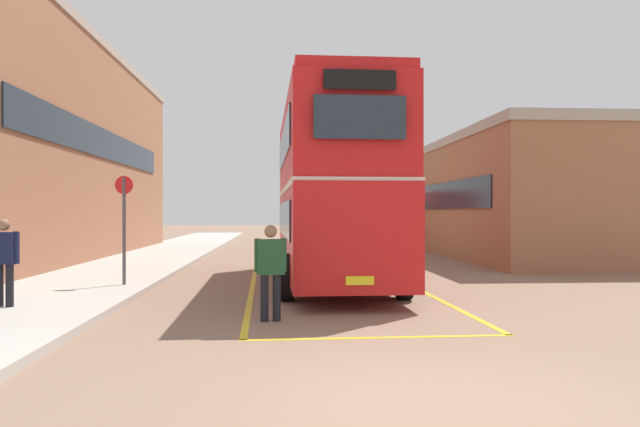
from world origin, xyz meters
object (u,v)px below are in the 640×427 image
at_px(bus_stop_sign, 124,219).
at_px(pedestrian_waiting_near, 4,256).
at_px(pedestrian_boarding, 271,266).
at_px(single_deck_bus, 371,216).
at_px(double_decker_bus, 330,188).

bearing_deg(bus_stop_sign, pedestrian_waiting_near, -111.77).
bearing_deg(pedestrian_boarding, single_deck_bus, 77.31).
bearing_deg(pedestrian_boarding, pedestrian_waiting_near, 168.04).
bearing_deg(double_decker_bus, pedestrian_waiting_near, -145.23).
distance_m(pedestrian_waiting_near, bus_stop_sign, 3.61).
height_order(pedestrian_waiting_near, bus_stop_sign, bus_stop_sign).
bearing_deg(pedestrian_boarding, bus_stop_sign, 129.40).
bearing_deg(single_deck_bus, pedestrian_boarding, -102.69).
xyz_separation_m(double_decker_bus, bus_stop_sign, (-5.06, -1.12, -0.80)).
bearing_deg(single_deck_bus, double_decker_bus, -101.89).
bearing_deg(pedestrian_boarding, double_decker_bus, 74.67).
bearing_deg(double_decker_bus, bus_stop_sign, -167.46).
height_order(double_decker_bus, pedestrian_waiting_near, double_decker_bus).
distance_m(double_decker_bus, pedestrian_waiting_near, 7.89).
bearing_deg(single_deck_bus, pedestrian_waiting_near, -114.17).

